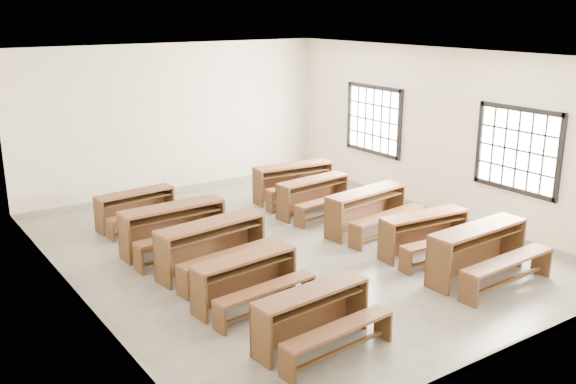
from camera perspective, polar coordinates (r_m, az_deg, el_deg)
room at (r=10.28m, az=0.41°, el=6.21°), size 8.50×8.50×3.20m
desk_set_0 at (r=7.77m, az=2.33°, el=-10.76°), size 1.60×0.92×0.69m
desk_set_1 at (r=8.76m, az=-3.67°, el=-7.56°), size 1.59×0.93×0.69m
desk_set_2 at (r=9.82m, az=-6.64°, el=-4.57°), size 1.85×1.11×0.79m
desk_set_3 at (r=10.72m, az=-10.03°, el=-2.93°), size 1.77×0.95×0.79m
desk_set_4 at (r=12.12m, az=-13.31°, el=-1.25°), size 1.53×0.90×0.66m
desk_set_5 at (r=9.96m, az=16.72°, el=-4.86°), size 1.80×0.99×0.80m
desk_set_6 at (r=10.65m, az=12.15°, el=-3.46°), size 1.63×0.95×0.70m
desk_set_7 at (r=11.58m, az=7.15°, el=-1.42°), size 1.80×1.08×0.77m
desk_set_8 at (r=12.50m, az=2.36°, el=-0.16°), size 1.64×0.97×0.70m
desk_set_9 at (r=13.37m, az=0.60°, el=1.10°), size 1.78×1.05×0.77m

